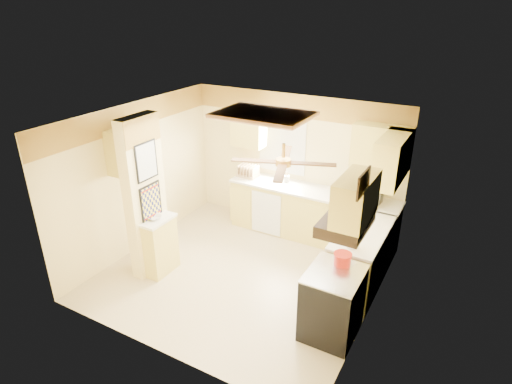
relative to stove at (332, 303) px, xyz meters
The scene contains 34 objects.
floor 1.82m from the stove, 161.77° to the left, with size 4.00×4.00×0.00m, color #CBB28C.
ceiling 2.69m from the stove, 161.77° to the left, with size 4.00×4.00×0.00m, color white.
wall_back 3.07m from the stove, 124.28° to the left, with size 4.00×4.00×0.00m, color #F4DE95.
wall_front 2.29m from the stove, 141.04° to the right, with size 4.00×4.00×0.00m, color #F4DE95.
wall_left 3.79m from the stove, behind, with size 3.80×3.80×0.00m, color #F4DE95.
wall_right 1.02m from the stove, 59.02° to the left, with size 3.80×3.80×0.00m, color #F4DE95.
wallpaper_border 3.48m from the stove, 124.50° to the left, with size 4.00×0.02×0.40m, color gold.
partition_column 3.12m from the stove, behind, with size 0.20×0.70×2.50m, color #F4DE95.
partition_ledge 2.80m from the stove, behind, with size 0.25×0.55×0.90m, color #E5D86D.
ledge_top 2.84m from the stove, behind, with size 0.28×0.58×0.04m, color white.
lower_cabinets_back 2.45m from the stove, 118.55° to the left, with size 3.00×0.60×0.90m, color #E5D86D.
lower_cabinets_right 1.15m from the stove, 88.49° to the left, with size 0.60×1.40×0.90m, color #E5D86D.
countertop_back 2.48m from the stove, 118.66° to the left, with size 3.04×0.64×0.04m, color white.
countertop_right 1.24m from the stove, 88.99° to the left, with size 0.64×1.44×0.04m, color white.
dishwasher_panel 2.66m from the stove, 136.25° to the left, with size 0.58×0.02×0.80m, color white.
window 3.29m from the stove, 128.23° to the left, with size 0.92×0.02×1.02m.
upper_cab_back_left 3.67m from the stove, 137.92° to the left, with size 0.60×0.35×0.70m, color #E5D86D.
upper_cab_back_right 2.67m from the stove, 93.01° to the left, with size 0.90×0.35×0.70m, color #E5D86D.
upper_cab_right 2.28m from the stove, 85.07° to the left, with size 0.35×1.00×0.70m, color #E5D86D.
upper_cab_left_wall 3.77m from the stove, behind, with size 0.35×0.75×0.70m, color #E5D86D.
upper_cab_over_stove 1.50m from the stove, ahead, with size 0.35×0.76×0.52m, color #E5D86D.
stove is the anchor object (origin of this frame).
range_hood 1.16m from the stove, ahead, with size 0.50×0.76×0.14m, color black.
poster_menu 3.22m from the stove, behind, with size 0.02×0.42×0.57m.
poster_nashville 3.00m from the stove, behind, with size 0.02×0.42×0.57m.
ceiling_light_panel 2.75m from the stove, 146.22° to the left, with size 1.35×0.95×0.06m.
ceiling_fan 1.95m from the stove, 167.38° to the right, with size 1.15×1.15×0.26m.
vent_grate 1.90m from the stove, 48.45° to the right, with size 0.02×0.40×0.25m, color black.
microwave 2.22m from the stove, 97.11° to the left, with size 0.54×0.36×0.30m, color white.
bowl 2.89m from the stove, behind, with size 0.21×0.21×0.05m, color white.
dutch_oven 0.58m from the stove, 87.11° to the left, with size 0.23×0.23×0.15m.
kettle 0.86m from the stove, 88.61° to the left, with size 0.14×0.14×0.22m.
dish_rack 3.33m from the stove, 139.01° to the left, with size 0.38×0.29×0.22m.
utensil_crock 2.89m from the stove, 127.37° to the left, with size 0.10×0.10×0.19m.
Camera 1 is at (2.94, -4.83, 3.95)m, focal length 30.00 mm.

